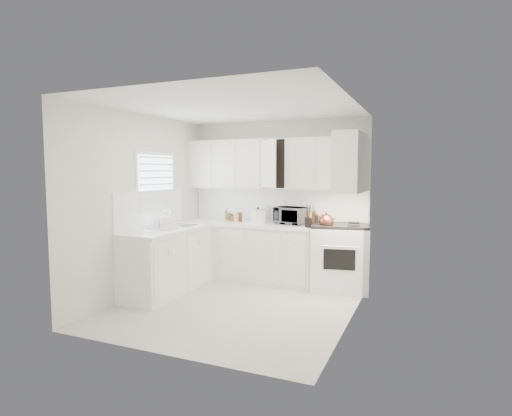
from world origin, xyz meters
The scene contains 35 objects.
floor centered at (0.00, 0.00, 0.00)m, with size 3.20×3.20×0.00m, color silver.
ceiling centered at (0.00, 0.00, 2.60)m, with size 3.20×3.20×0.00m, color white.
wall_back centered at (0.00, 1.60, 1.30)m, with size 3.00×3.00×0.00m, color silver.
wall_front centered at (0.00, -1.60, 1.30)m, with size 3.00×3.00×0.00m, color silver.
wall_left centered at (-1.50, 0.00, 1.30)m, with size 3.20×3.20×0.00m, color silver.
wall_right centered at (1.50, 0.00, 1.30)m, with size 3.20×3.20×0.00m, color silver.
window_blinds centered at (-1.48, 0.35, 1.55)m, with size 0.06×0.96×1.06m, color white, non-canonical shape.
lower_cabinets_back centered at (-0.39, 1.30, 0.45)m, with size 2.22×0.60×0.90m, color white, non-canonical shape.
lower_cabinets_left centered at (-1.20, 0.20, 0.45)m, with size 0.60×1.60×0.90m, color white, non-canonical shape.
countertop_back centered at (-0.39, 1.29, 0.93)m, with size 2.24×0.64×0.05m, color white.
countertop_left centered at (-1.19, 0.20, 0.93)m, with size 0.64×1.62×0.05m, color white.
backsplash_back centered at (0.00, 1.59, 1.23)m, with size 2.98×0.02×0.55m, color white.
backsplash_left centered at (-1.49, 0.20, 1.23)m, with size 0.02×1.60×0.55m, color white.
upper_cabinets_back centered at (0.00, 1.44, 1.50)m, with size 3.00×0.33×0.80m, color white, non-canonical shape.
upper_cabinets_right centered at (1.33, 0.82, 1.50)m, with size 0.33×0.90×0.80m, color white, non-canonical shape.
sink centered at (-1.19, 0.55, 1.07)m, with size 0.42×0.38×0.30m, color gray, non-canonical shape.
stove centered at (1.12, 1.30, 0.64)m, with size 0.83×0.68×1.28m, color white, non-canonical shape.
tea_kettle centered at (0.94, 1.14, 1.06)m, with size 0.27×0.23×0.25m, color #983629, non-canonical shape.
frying_pan centered at (1.30, 1.46, 0.97)m, with size 0.28×0.47×0.04m, color black, non-canonical shape.
microwave centered at (0.32, 1.38, 1.12)m, with size 0.49×0.27×0.33m, color gray.
rice_cooker centered at (-0.21, 1.29, 1.08)m, with size 0.26×0.26×0.26m, color white, non-canonical shape.
paper_towel centered at (-0.16, 1.52, 1.08)m, with size 0.12×0.12×0.27m, color white.
utensil_crock centered at (0.68, 1.09, 1.13)m, with size 0.12×0.12×0.35m, color black, non-canonical shape.
dish_rack centered at (-1.22, 0.11, 1.06)m, with size 0.38×0.29×0.21m, color white, non-canonical shape.
spice_left_0 centered at (-0.85, 1.42, 1.02)m, with size 0.06×0.06×0.13m, color olive.
spice_left_1 centered at (-0.78, 1.33, 1.02)m, with size 0.06×0.06×0.13m, color #2C7426.
spice_left_2 centered at (-0.70, 1.42, 1.02)m, with size 0.06×0.06×0.13m, color #B04017.
spice_left_3 centered at (-0.62, 1.33, 1.02)m, with size 0.06×0.06×0.13m, color gold.
spice_left_4 centered at (-0.55, 1.42, 1.02)m, with size 0.06×0.06×0.13m, color #562218.
sauce_right_0 centered at (0.58, 1.46, 1.05)m, with size 0.06×0.06×0.19m, color #B04017.
sauce_right_1 centered at (0.64, 1.40, 1.05)m, with size 0.06×0.06×0.19m, color gold.
sauce_right_2 centered at (0.69, 1.46, 1.05)m, with size 0.06×0.06×0.19m, color #562218.
sauce_right_3 centered at (0.74, 1.40, 1.05)m, with size 0.06×0.06×0.19m, color black.
sauce_right_4 centered at (0.80, 1.46, 1.05)m, with size 0.06×0.06×0.19m, color olive.
sauce_right_5 centered at (0.85, 1.40, 1.05)m, with size 0.06×0.06×0.19m, color #2C7426.
Camera 1 is at (2.34, -4.84, 1.79)m, focal length 29.06 mm.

